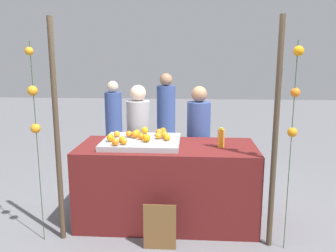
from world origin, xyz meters
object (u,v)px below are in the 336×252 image
orange_1 (117,134)px  chalkboard_sign (160,227)px  orange_0 (165,135)px  vendor_left (139,147)px  juice_bottle (221,138)px  stall_counter (167,184)px  vendor_right (198,148)px

orange_1 → chalkboard_sign: orange_1 is taller
orange_0 → vendor_left: 0.77m
juice_bottle → vendor_left: bearing=145.8°
stall_counter → chalkboard_sign: stall_counter is taller
juice_bottle → chalkboard_sign: size_ratio=0.45×
stall_counter → orange_0: size_ratio=23.96×
juice_bottle → stall_counter: bearing=177.0°
orange_0 → vendor_right: (0.41, 0.60, -0.31)m
juice_bottle → chalkboard_sign: 1.20m
orange_0 → vendor_left: (-0.40, 0.58, -0.30)m
juice_bottle → vendor_right: 0.83m
stall_counter → orange_1: size_ratio=27.78×
juice_bottle → orange_1: bearing=172.3°
vendor_right → stall_counter: bearing=-118.3°
orange_0 → chalkboard_sign: bearing=-89.7°
stall_counter → orange_1: orange_1 is taller
orange_0 → chalkboard_sign: orange_0 is taller
orange_1 → vendor_right: vendor_right is taller
chalkboard_sign → vendor_left: size_ratio=0.32×
vendor_right → orange_1: bearing=-150.4°
stall_counter → vendor_left: size_ratio=1.30×
vendor_right → vendor_left: bearing=-178.8°
juice_bottle → vendor_right: size_ratio=0.14×
chalkboard_sign → stall_counter: bearing=87.2°
vendor_left → vendor_right: 0.81m
vendor_left → vendor_right: size_ratio=1.01×
vendor_right → juice_bottle: bearing=-71.8°
orange_1 → juice_bottle: size_ratio=0.33×
stall_counter → vendor_right: (0.38, 0.70, 0.26)m
stall_counter → vendor_right: 0.83m
orange_0 → orange_1: bearing=176.1°
stall_counter → orange_1: (-0.61, 0.13, 0.56)m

